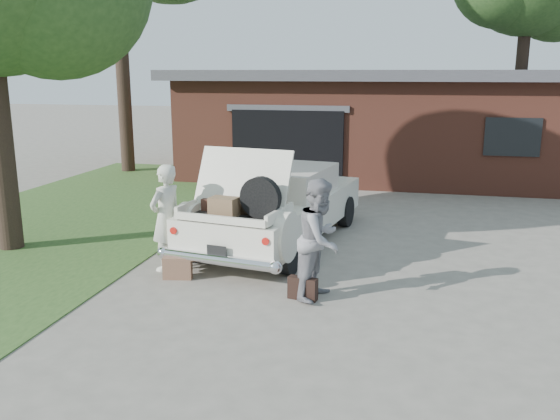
# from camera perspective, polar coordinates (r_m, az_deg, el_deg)

# --- Properties ---
(ground) EXTENTS (90.00, 90.00, 0.00)m
(ground) POSITION_cam_1_polar(r_m,az_deg,el_deg) (9.25, -0.85, -7.48)
(ground) COLOR gray
(ground) RESTS_ON ground
(grass_strip) EXTENTS (6.00, 16.00, 0.02)m
(grass_strip) POSITION_cam_1_polar(r_m,az_deg,el_deg) (14.07, -20.02, -0.98)
(grass_strip) COLOR #2D4C1E
(grass_strip) RESTS_ON ground
(house) EXTENTS (12.80, 7.80, 3.30)m
(house) POSITION_cam_1_polar(r_m,az_deg,el_deg) (19.97, 9.94, 8.45)
(house) COLOR brown
(house) RESTS_ON ground
(sedan) EXTENTS (2.74, 5.32, 2.01)m
(sedan) POSITION_cam_1_polar(r_m,az_deg,el_deg) (11.42, -0.20, 0.45)
(sedan) COLOR silver
(sedan) RESTS_ON ground
(woman_left) EXTENTS (0.64, 0.77, 1.79)m
(woman_left) POSITION_cam_1_polar(r_m,az_deg,el_deg) (10.01, -10.91, -0.74)
(woman_left) COLOR beige
(woman_left) RESTS_ON ground
(woman_right) EXTENTS (0.89, 1.02, 1.78)m
(woman_right) POSITION_cam_1_polar(r_m,az_deg,el_deg) (8.63, 3.90, -2.82)
(woman_right) COLOR gray
(woman_right) RESTS_ON ground
(suitcase_left) EXTENTS (0.48, 0.22, 0.36)m
(suitcase_left) POSITION_cam_1_polar(r_m,az_deg,el_deg) (9.71, -9.84, -5.56)
(suitcase_left) COLOR brown
(suitcase_left) RESTS_ON ground
(suitcase_right) EXTENTS (0.46, 0.23, 0.34)m
(suitcase_right) POSITION_cam_1_polar(r_m,az_deg,el_deg) (8.75, 2.20, -7.56)
(suitcase_right) COLOR black
(suitcase_right) RESTS_ON ground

